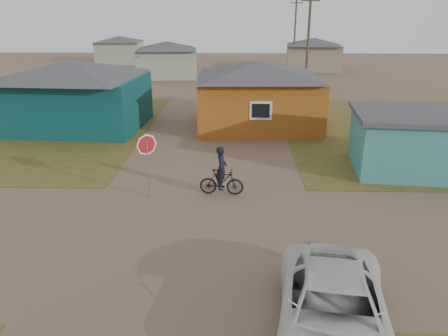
# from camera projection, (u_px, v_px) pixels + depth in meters

# --- Properties ---
(ground) EXTENTS (120.00, 120.00, 0.00)m
(ground) POSITION_uv_depth(u_px,v_px,m) (197.00, 240.00, 13.57)
(ground) COLOR brown
(house_teal) EXTENTS (8.93, 7.08, 4.00)m
(house_teal) POSITION_uv_depth(u_px,v_px,m) (72.00, 93.00, 25.76)
(house_teal) COLOR #0B3A3D
(house_teal) RESTS_ON ground
(house_yellow) EXTENTS (7.72, 6.76, 3.90)m
(house_yellow) POSITION_uv_depth(u_px,v_px,m) (258.00, 94.00, 25.94)
(house_yellow) COLOR #9D5218
(house_yellow) RESTS_ON ground
(shed_turquoise) EXTENTS (6.71, 4.93, 2.60)m
(shed_turquoise) POSITION_uv_depth(u_px,v_px,m) (427.00, 142.00, 18.96)
(shed_turquoise) COLOR teal
(shed_turquoise) RESTS_ON ground
(house_pale_west) EXTENTS (7.04, 6.15, 3.60)m
(house_pale_west) POSITION_uv_depth(u_px,v_px,m) (167.00, 59.00, 44.99)
(house_pale_west) COLOR #949C86
(house_pale_west) RESTS_ON ground
(house_beige_east) EXTENTS (6.95, 6.05, 3.60)m
(house_beige_east) POSITION_uv_depth(u_px,v_px,m) (313.00, 54.00, 50.19)
(house_beige_east) COLOR gray
(house_beige_east) RESTS_ON ground
(house_pale_north) EXTENTS (6.28, 5.81, 3.40)m
(house_pale_north) POSITION_uv_depth(u_px,v_px,m) (120.00, 49.00, 56.50)
(house_pale_north) COLOR #949C86
(house_pale_north) RESTS_ON ground
(utility_pole_near) EXTENTS (1.40, 0.20, 8.00)m
(utility_pole_near) POSITION_uv_depth(u_px,v_px,m) (308.00, 46.00, 32.61)
(utility_pole_near) COLOR brown
(utility_pole_near) RESTS_ON ground
(utility_pole_far) EXTENTS (1.40, 0.20, 8.00)m
(utility_pole_far) POSITION_uv_depth(u_px,v_px,m) (295.00, 34.00, 47.59)
(utility_pole_far) COLOR brown
(utility_pole_far) RESTS_ON ground
(stop_sign) EXTENTS (0.79, 0.26, 2.50)m
(stop_sign) POSITION_uv_depth(u_px,v_px,m) (147.00, 151.00, 16.05)
(stop_sign) COLOR gray
(stop_sign) RESTS_ON ground
(cyclist) EXTENTS (1.73, 0.64, 1.92)m
(cyclist) POSITION_uv_depth(u_px,v_px,m) (222.00, 177.00, 16.67)
(cyclist) COLOR black
(cyclist) RESTS_ON ground
(vehicle) EXTENTS (3.09, 5.44, 1.43)m
(vehicle) POSITION_uv_depth(u_px,v_px,m) (334.00, 313.00, 9.25)
(vehicle) COLOR silver
(vehicle) RESTS_ON ground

